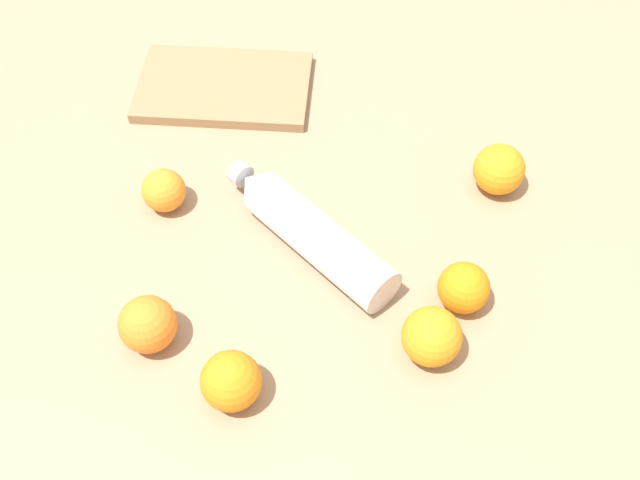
{
  "coord_description": "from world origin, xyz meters",
  "views": [
    {
      "loc": [
        0.1,
        0.64,
        0.87
      ],
      "look_at": [
        0.03,
        0.01,
        0.03
      ],
      "focal_mm": 42.91,
      "sensor_mm": 36.0,
      "label": 1
    }
  ],
  "objects_px": {
    "orange_1": "(231,381)",
    "orange_4": "(464,288)",
    "orange_0": "(164,190)",
    "orange_3": "(499,169)",
    "water_bottle": "(309,231)",
    "cutting_board": "(224,87)",
    "orange_2": "(432,337)",
    "orange_5": "(148,324)"
  },
  "relations": [
    {
      "from": "orange_1",
      "to": "cutting_board",
      "type": "relative_size",
      "value": 0.27
    },
    {
      "from": "water_bottle",
      "to": "orange_0",
      "type": "relative_size",
      "value": 4.26
    },
    {
      "from": "orange_3",
      "to": "orange_5",
      "type": "xyz_separation_m",
      "value": [
        0.51,
        0.21,
        -0.0
      ]
    },
    {
      "from": "orange_2",
      "to": "cutting_board",
      "type": "relative_size",
      "value": 0.27
    },
    {
      "from": "orange_4",
      "to": "orange_5",
      "type": "height_order",
      "value": "orange_5"
    },
    {
      "from": "orange_0",
      "to": "orange_5",
      "type": "xyz_separation_m",
      "value": [
        0.02,
        0.23,
        0.01
      ]
    },
    {
      "from": "orange_1",
      "to": "orange_2",
      "type": "height_order",
      "value": "orange_2"
    },
    {
      "from": "cutting_board",
      "to": "water_bottle",
      "type": "bearing_deg",
      "value": 118.51
    },
    {
      "from": "cutting_board",
      "to": "orange_0",
      "type": "bearing_deg",
      "value": 79.3
    },
    {
      "from": "orange_1",
      "to": "orange_4",
      "type": "distance_m",
      "value": 0.33
    },
    {
      "from": "orange_0",
      "to": "cutting_board",
      "type": "bearing_deg",
      "value": -111.7
    },
    {
      "from": "orange_1",
      "to": "orange_2",
      "type": "xyz_separation_m",
      "value": [
        -0.25,
        -0.03,
        0.0
      ]
    },
    {
      "from": "orange_0",
      "to": "orange_2",
      "type": "relative_size",
      "value": 0.83
    },
    {
      "from": "orange_5",
      "to": "orange_1",
      "type": "bearing_deg",
      "value": 137.83
    },
    {
      "from": "orange_2",
      "to": "cutting_board",
      "type": "height_order",
      "value": "orange_2"
    },
    {
      "from": "water_bottle",
      "to": "orange_1",
      "type": "bearing_deg",
      "value": 114.48
    },
    {
      "from": "orange_3",
      "to": "orange_5",
      "type": "height_order",
      "value": "orange_3"
    },
    {
      "from": "orange_4",
      "to": "water_bottle",
      "type": "bearing_deg",
      "value": -31.76
    },
    {
      "from": "orange_4",
      "to": "orange_5",
      "type": "relative_size",
      "value": 0.93
    },
    {
      "from": "orange_3",
      "to": "orange_2",
      "type": "bearing_deg",
      "value": 59.46
    },
    {
      "from": "water_bottle",
      "to": "orange_4",
      "type": "xyz_separation_m",
      "value": [
        -0.19,
        0.12,
        0.0
      ]
    },
    {
      "from": "orange_4",
      "to": "orange_0",
      "type": "bearing_deg",
      "value": -29.1
    },
    {
      "from": "orange_0",
      "to": "cutting_board",
      "type": "distance_m",
      "value": 0.26
    },
    {
      "from": "orange_1",
      "to": "orange_4",
      "type": "bearing_deg",
      "value": -162.03
    },
    {
      "from": "orange_0",
      "to": "orange_3",
      "type": "relative_size",
      "value": 0.84
    },
    {
      "from": "orange_2",
      "to": "orange_3",
      "type": "height_order",
      "value": "orange_2"
    },
    {
      "from": "orange_0",
      "to": "orange_3",
      "type": "xyz_separation_m",
      "value": [
        -0.49,
        0.02,
        0.01
      ]
    },
    {
      "from": "orange_0",
      "to": "orange_3",
      "type": "distance_m",
      "value": 0.49
    },
    {
      "from": "orange_1",
      "to": "orange_3",
      "type": "bearing_deg",
      "value": -144.04
    },
    {
      "from": "orange_1",
      "to": "cutting_board",
      "type": "height_order",
      "value": "orange_1"
    },
    {
      "from": "water_bottle",
      "to": "orange_5",
      "type": "bearing_deg",
      "value": 83.02
    },
    {
      "from": "orange_0",
      "to": "orange_1",
      "type": "bearing_deg",
      "value": 104.54
    },
    {
      "from": "cutting_board",
      "to": "orange_3",
      "type": "bearing_deg",
      "value": 157.67
    },
    {
      "from": "orange_1",
      "to": "orange_3",
      "type": "xyz_separation_m",
      "value": [
        -0.41,
        -0.3,
        0.0
      ]
    },
    {
      "from": "water_bottle",
      "to": "orange_3",
      "type": "relative_size",
      "value": 3.58
    },
    {
      "from": "orange_3",
      "to": "orange_4",
      "type": "bearing_deg",
      "value": 63.24
    },
    {
      "from": "water_bottle",
      "to": "orange_4",
      "type": "distance_m",
      "value": 0.23
    },
    {
      "from": "orange_5",
      "to": "cutting_board",
      "type": "distance_m",
      "value": 0.48
    },
    {
      "from": "orange_4",
      "to": "cutting_board",
      "type": "height_order",
      "value": "orange_4"
    },
    {
      "from": "orange_3",
      "to": "orange_4",
      "type": "xyz_separation_m",
      "value": [
        0.1,
        0.2,
        -0.0
      ]
    },
    {
      "from": "water_bottle",
      "to": "orange_0",
      "type": "distance_m",
      "value": 0.23
    },
    {
      "from": "orange_4",
      "to": "cutting_board",
      "type": "relative_size",
      "value": 0.24
    }
  ]
}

